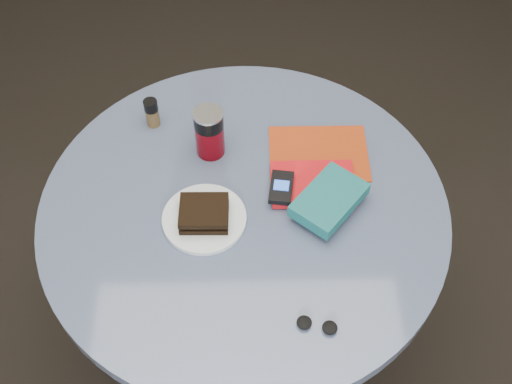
{
  "coord_description": "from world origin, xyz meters",
  "views": [
    {
      "loc": [
        0.01,
        -0.92,
        2.01
      ],
      "look_at": [
        0.03,
        0.0,
        0.8
      ],
      "focal_mm": 45.0,
      "sensor_mm": 36.0,
      "label": 1
    }
  ],
  "objects_px": {
    "mp3_player": "(281,187)",
    "headphones": "(317,325)",
    "plate": "(204,219)",
    "novel": "(329,200)",
    "sandwich": "(204,213)",
    "table": "(245,241)",
    "magazine": "(319,154)",
    "red_book": "(313,184)",
    "pepper_grinder": "(152,113)",
    "soda_can": "(209,132)"
  },
  "relations": [
    {
      "from": "sandwich",
      "to": "pepper_grinder",
      "type": "relative_size",
      "value": 1.38
    },
    {
      "from": "soda_can",
      "to": "magazine",
      "type": "distance_m",
      "value": 0.29
    },
    {
      "from": "novel",
      "to": "headphones",
      "type": "relative_size",
      "value": 1.91
    },
    {
      "from": "table",
      "to": "headphones",
      "type": "relative_size",
      "value": 10.68
    },
    {
      "from": "table",
      "to": "headphones",
      "type": "bearing_deg",
      "value": -65.04
    },
    {
      "from": "headphones",
      "to": "magazine",
      "type": "bearing_deg",
      "value": 84.88
    },
    {
      "from": "table",
      "to": "novel",
      "type": "xyz_separation_m",
      "value": [
        0.2,
        -0.02,
        0.2
      ]
    },
    {
      "from": "plate",
      "to": "novel",
      "type": "relative_size",
      "value": 1.13
    },
    {
      "from": "magazine",
      "to": "red_book",
      "type": "distance_m",
      "value": 0.11
    },
    {
      "from": "plate",
      "to": "sandwich",
      "type": "height_order",
      "value": "sandwich"
    },
    {
      "from": "mp3_player",
      "to": "table",
      "type": "bearing_deg",
      "value": -163.15
    },
    {
      "from": "sandwich",
      "to": "novel",
      "type": "xyz_separation_m",
      "value": [
        0.3,
        0.03,
        0.01
      ]
    },
    {
      "from": "table",
      "to": "red_book",
      "type": "xyz_separation_m",
      "value": [
        0.17,
        0.05,
        0.18
      ]
    },
    {
      "from": "soda_can",
      "to": "pepper_grinder",
      "type": "relative_size",
      "value": 1.66
    },
    {
      "from": "sandwich",
      "to": "red_book",
      "type": "xyz_separation_m",
      "value": [
        0.27,
        0.1,
        -0.02
      ]
    },
    {
      "from": "soda_can",
      "to": "red_book",
      "type": "height_order",
      "value": "soda_can"
    },
    {
      "from": "plate",
      "to": "novel",
      "type": "distance_m",
      "value": 0.3
    },
    {
      "from": "sandwich",
      "to": "red_book",
      "type": "height_order",
      "value": "sandwich"
    },
    {
      "from": "magazine",
      "to": "mp3_player",
      "type": "bearing_deg",
      "value": -128.0
    },
    {
      "from": "soda_can",
      "to": "pepper_grinder",
      "type": "xyz_separation_m",
      "value": [
        -0.16,
        0.1,
        -0.03
      ]
    },
    {
      "from": "table",
      "to": "pepper_grinder",
      "type": "relative_size",
      "value": 11.83
    },
    {
      "from": "pepper_grinder",
      "to": "magazine",
      "type": "distance_m",
      "value": 0.45
    },
    {
      "from": "magazine",
      "to": "headphones",
      "type": "bearing_deg",
      "value": -94.64
    },
    {
      "from": "table",
      "to": "red_book",
      "type": "relative_size",
      "value": 4.84
    },
    {
      "from": "sandwich",
      "to": "novel",
      "type": "height_order",
      "value": "novel"
    },
    {
      "from": "novel",
      "to": "sandwich",
      "type": "bearing_deg",
      "value": 135.62
    },
    {
      "from": "magazine",
      "to": "red_book",
      "type": "bearing_deg",
      "value": -101.86
    },
    {
      "from": "novel",
      "to": "headphones",
      "type": "distance_m",
      "value": 0.31
    },
    {
      "from": "soda_can",
      "to": "novel",
      "type": "distance_m",
      "value": 0.35
    },
    {
      "from": "mp3_player",
      "to": "headphones",
      "type": "bearing_deg",
      "value": -80.4
    },
    {
      "from": "plate",
      "to": "magazine",
      "type": "bearing_deg",
      "value": 34.89
    },
    {
      "from": "mp3_player",
      "to": "headphones",
      "type": "xyz_separation_m",
      "value": [
        0.06,
        -0.35,
        -0.02
      ]
    },
    {
      "from": "pepper_grinder",
      "to": "soda_can",
      "type": "bearing_deg",
      "value": -32.55
    },
    {
      "from": "mp3_player",
      "to": "plate",
      "type": "bearing_deg",
      "value": -158.87
    },
    {
      "from": "pepper_grinder",
      "to": "headphones",
      "type": "bearing_deg",
      "value": -56.97
    },
    {
      "from": "plate",
      "to": "soda_can",
      "type": "distance_m",
      "value": 0.23
    },
    {
      "from": "plate",
      "to": "red_book",
      "type": "relative_size",
      "value": 0.98
    },
    {
      "from": "sandwich",
      "to": "soda_can",
      "type": "relative_size",
      "value": 0.83
    },
    {
      "from": "sandwich",
      "to": "soda_can",
      "type": "height_order",
      "value": "soda_can"
    },
    {
      "from": "sandwich",
      "to": "magazine",
      "type": "relative_size",
      "value": 0.46
    },
    {
      "from": "pepper_grinder",
      "to": "magazine",
      "type": "xyz_separation_m",
      "value": [
        0.43,
        -0.12,
        -0.04
      ]
    },
    {
      "from": "magazine",
      "to": "mp3_player",
      "type": "distance_m",
      "value": 0.17
    },
    {
      "from": "novel",
      "to": "headphones",
      "type": "height_order",
      "value": "novel"
    },
    {
      "from": "sandwich",
      "to": "red_book",
      "type": "distance_m",
      "value": 0.28
    },
    {
      "from": "plate",
      "to": "headphones",
      "type": "relative_size",
      "value": 2.15
    },
    {
      "from": "table",
      "to": "novel",
      "type": "distance_m",
      "value": 0.29
    },
    {
      "from": "soda_can",
      "to": "mp3_player",
      "type": "relative_size",
      "value": 1.37
    },
    {
      "from": "soda_can",
      "to": "red_book",
      "type": "relative_size",
      "value": 0.68
    },
    {
      "from": "soda_can",
      "to": "sandwich",
      "type": "bearing_deg",
      "value": -92.53
    },
    {
      "from": "red_book",
      "to": "mp3_player",
      "type": "distance_m",
      "value": 0.08
    }
  ]
}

